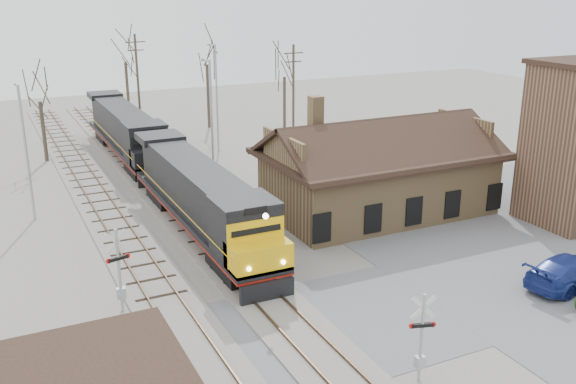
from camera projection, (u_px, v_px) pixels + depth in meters
name	position (u px, v px, depth m)	size (l,w,h in m)	color
ground	(299.00, 334.00, 28.17)	(140.00, 140.00, 0.00)	gray
road	(299.00, 334.00, 28.16)	(60.00, 9.00, 0.03)	slate
parking_lot	(532.00, 236.00, 39.07)	(22.00, 26.00, 0.03)	slate
track_main	(193.00, 224.00, 40.97)	(3.40, 90.00, 0.24)	gray
track_siding	(122.00, 235.00, 39.10)	(3.40, 90.00, 0.24)	gray
depot	(378.00, 177.00, 42.68)	(15.20, 9.31, 7.90)	#95774D
locomotive_lead	(202.00, 200.00, 38.42)	(3.01, 20.19, 4.48)	black
locomotive_trailing	(127.00, 132.00, 55.92)	(3.01, 20.19, 4.24)	black
crossbuck_near	(421.00, 340.00, 24.36)	(1.03, 0.40, 3.72)	#A5A8AD
crossbuck_far	(119.00, 273.00, 29.59)	(1.16, 0.37, 4.14)	#A5A8AD
parked_car	(571.00, 271.00, 32.50)	(2.26, 5.57, 1.62)	navy
streetlight_a	(25.00, 146.00, 40.49)	(0.25, 2.04, 8.81)	#A5A8AD
streetlight_b	(211.00, 116.00, 48.16)	(0.25, 2.04, 9.41)	#A5A8AD
streetlight_c	(216.00, 93.00, 57.55)	(0.25, 2.04, 9.65)	#A5A8AD
utility_pole_b	(138.00, 82.00, 65.14)	(2.00, 0.24, 9.95)	#382D23
utility_pole_c	(293.00, 92.00, 61.16)	(2.00, 0.24, 9.31)	#382D23
tree_b	(39.00, 92.00, 53.96)	(3.45, 3.45, 8.46)	#382D23
tree_c	(125.00, 52.00, 70.02)	(4.33, 4.33, 10.62)	#382D23
tree_d	(207.00, 54.00, 66.48)	(4.45, 4.45, 10.91)	#382D23
tree_e	(284.00, 68.00, 65.92)	(3.69, 3.69, 9.04)	#382D23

